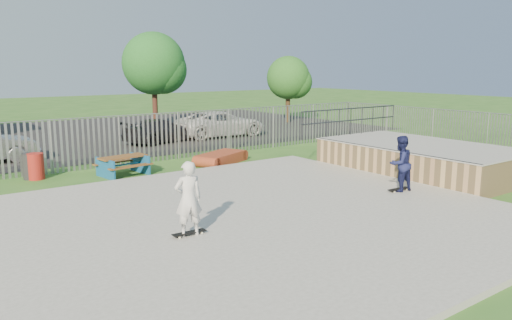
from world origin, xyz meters
TOP-DOWN VIEW (x-y plane):
  - ground at (0.00, 0.00)m, footprint 120.00×120.00m
  - concrete_slab at (0.00, 0.00)m, footprint 15.00×12.00m
  - quarter_pipe at (9.50, 1.04)m, footprint 5.50×7.05m
  - fence at (1.00, 4.59)m, footprint 26.04×16.02m
  - picnic_table at (0.38, 7.15)m, footprint 1.88×1.63m
  - funbox at (4.51, 7.02)m, footprint 2.42×1.89m
  - trash_bin_red at (-2.35, 8.33)m, footprint 0.56×0.56m
  - trash_bin_grey at (-2.47, 8.50)m, footprint 0.55×0.55m
  - parking_lot at (0.00, 19.00)m, footprint 40.00×18.00m
  - car_dark at (5.01, 13.70)m, footprint 4.54×2.73m
  - car_white at (8.79, 13.78)m, footprint 5.29×2.73m
  - tree_mid at (7.52, 19.74)m, footprint 3.95×3.95m
  - tree_right at (16.63, 17.32)m, footprint 3.03×3.03m
  - skateboard_a at (6.10, -0.67)m, footprint 0.81×0.24m
  - skateboard_b at (-1.09, -0.50)m, footprint 0.81×0.22m
  - skater_navy at (6.10, -0.67)m, footprint 0.87×0.69m
  - skater_white at (-1.09, -0.50)m, footprint 0.69×0.53m

SIDE VIEW (x-z plane):
  - ground at x=0.00m, z-range 0.00..0.00m
  - parking_lot at x=0.00m, z-range 0.00..0.02m
  - concrete_slab at x=0.00m, z-range 0.00..0.15m
  - skateboard_a at x=6.10m, z-range 0.15..0.23m
  - skateboard_b at x=-1.09m, z-range 0.15..0.23m
  - funbox at x=4.51m, z-range 0.00..0.43m
  - picnic_table at x=0.38m, z-range 0.01..0.72m
  - trash_bin_grey at x=-2.47m, z-range 0.00..0.92m
  - trash_bin_red at x=-2.35m, z-range 0.00..0.93m
  - quarter_pipe at x=9.50m, z-range -0.54..1.65m
  - car_dark at x=5.01m, z-range 0.02..1.25m
  - car_white at x=8.79m, z-range 0.02..1.45m
  - fence at x=1.00m, z-range 0.00..2.00m
  - skater_navy at x=6.10m, z-range 0.15..1.86m
  - skater_white at x=-1.09m, z-range 0.15..1.86m
  - tree_right at x=16.63m, z-range 0.80..5.48m
  - tree_mid at x=7.52m, z-range 1.06..7.16m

